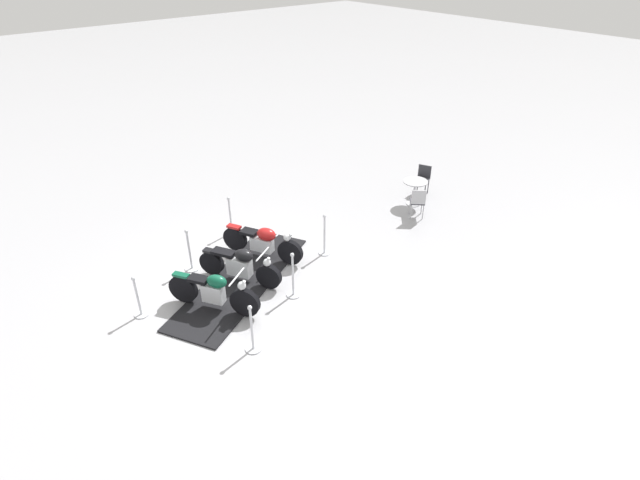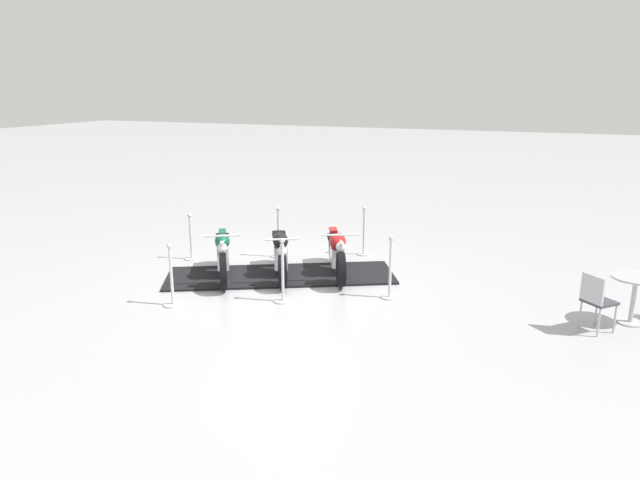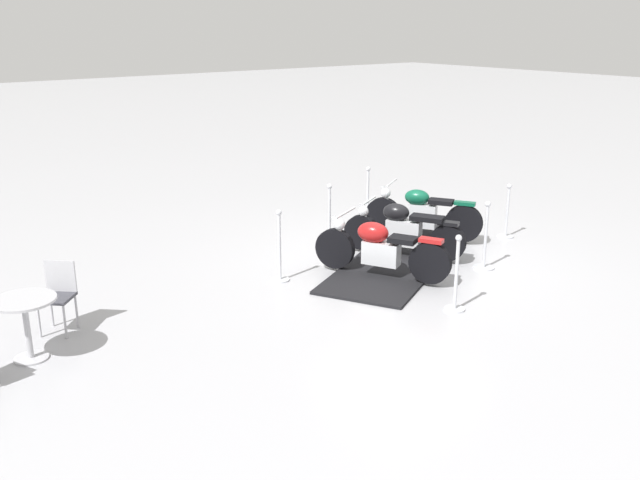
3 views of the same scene
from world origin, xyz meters
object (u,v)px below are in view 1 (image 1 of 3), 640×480
at_px(stanchion_left_rear, 231,220).
at_px(cafe_table, 415,187).
at_px(cafe_chair_near_table, 418,201).
at_px(motorcycle_forest, 214,291).
at_px(stanchion_left_front, 139,302).
at_px(cafe_chair_across_table, 423,178).
at_px(motorcycle_maroon, 263,242).
at_px(stanchion_right_rear, 324,240).
at_px(motorcycle_black, 240,265).
at_px(stanchion_left_mid, 190,257).
at_px(stanchion_right_mid, 293,282).
at_px(stanchion_right_front, 252,336).

distance_m(stanchion_left_rear, cafe_table, 5.50).
bearing_deg(cafe_table, cafe_chair_near_table, -43.44).
bearing_deg(motorcycle_forest, stanchion_left_front, -154.83).
distance_m(stanchion_left_front, cafe_chair_across_table, 9.16).
xyz_separation_m(stanchion_left_rear, cafe_table, (2.07, 5.09, 0.19)).
xyz_separation_m(motorcycle_maroon, stanchion_right_rear, (0.82, 1.30, -0.08)).
xyz_separation_m(motorcycle_black, stanchion_left_mid, (-1.23, -0.64, -0.13)).
bearing_deg(stanchion_left_mid, motorcycle_black, 27.66).
xyz_separation_m(motorcycle_maroon, stanchion_left_mid, (-0.73, -1.63, -0.14)).
height_order(stanchion_left_rear, cafe_chair_near_table, stanchion_left_rear).
xyz_separation_m(stanchion_right_mid, stanchion_left_rear, (-3.29, 0.39, 0.01)).
distance_m(stanchion_left_mid, stanchion_left_front, 1.87).
relative_size(stanchion_right_rear, cafe_table, 1.48).
height_order(motorcycle_maroon, stanchion_left_rear, stanchion_left_rear).
height_order(cafe_table, cafe_chair_near_table, cafe_chair_near_table).
distance_m(stanchion_left_mid, stanchion_left_rear, 1.87).
bearing_deg(cafe_chair_across_table, motorcycle_forest, -16.87).
bearing_deg(stanchion_left_mid, cafe_table, 79.93).
distance_m(motorcycle_forest, stanchion_left_front, 1.60).
bearing_deg(motorcycle_forest, stanchion_right_rear, 61.96).
relative_size(stanchion_right_mid, cafe_table, 1.48).
bearing_deg(stanchion_right_rear, stanchion_left_mid, -117.93).
bearing_deg(motorcycle_maroon, cafe_chair_near_table, 50.65).
height_order(stanchion_right_rear, cafe_table, stanchion_right_rear).
relative_size(motorcycle_maroon, stanchion_left_rear, 1.88).
relative_size(stanchion_right_front, stanchion_left_mid, 0.98).
bearing_deg(cafe_chair_near_table, stanchion_left_rear, 102.95).
relative_size(stanchion_right_front, stanchion_right_mid, 0.96).
bearing_deg(stanchion_right_rear, cafe_chair_across_table, 98.39).
bearing_deg(stanchion_right_front, cafe_chair_near_table, 102.80).
xyz_separation_m(motorcycle_forest, stanchion_left_front, (-0.88, -1.33, -0.16)).
distance_m(stanchion_right_mid, cafe_chair_near_table, 4.96).
bearing_deg(cafe_table, stanchion_right_rear, -84.73).
xyz_separation_m(motorcycle_forest, stanchion_right_mid, (0.67, 1.60, -0.12)).
height_order(stanchion_right_front, stanchion_left_front, stanchion_right_front).
relative_size(stanchion_right_rear, cafe_chair_across_table, 1.25).
bearing_deg(cafe_chair_near_table, motorcycle_black, 127.61).
bearing_deg(stanchion_left_rear, stanchion_right_rear, 27.64).
bearing_deg(motorcycle_black, motorcycle_forest, -90.78).
height_order(motorcycle_black, stanchion_right_front, stanchion_right_front).
distance_m(stanchion_right_front, cafe_chair_across_table, 8.25).
bearing_deg(motorcycle_maroon, stanchion_left_front, -113.79).
height_order(stanchion_left_rear, cafe_chair_across_table, stanchion_left_rear).
distance_m(stanchion_right_front, stanchion_right_rear, 3.74).
height_order(motorcycle_forest, cafe_chair_near_table, motorcycle_forest).
height_order(stanchion_left_front, cafe_chair_across_table, stanchion_left_front).
bearing_deg(stanchion_right_mid, stanchion_left_front, -117.93).
xyz_separation_m(motorcycle_maroon, stanchion_right_front, (2.56, -2.02, -0.13)).
distance_m(stanchion_right_rear, stanchion_left_rear, 2.73).
xyz_separation_m(stanchion_left_mid, stanchion_left_front, (0.87, -1.66, -0.01)).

